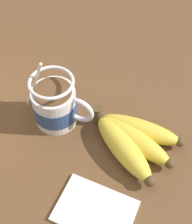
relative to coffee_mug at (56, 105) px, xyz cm
name	(u,v)px	position (x,y,z in cm)	size (l,w,h in cm)	color
table	(68,146)	(3.97, -3.79, -6.23)	(137.34, 137.34, 3.93)	brown
coffee_mug	(56,105)	(0.00, 0.00, 0.00)	(14.57, 8.29, 14.13)	silver
banana_bunch	(132,140)	(15.28, -0.11, -2.24)	(17.81, 13.19, 4.41)	#4C381E
napkin	(95,211)	(14.23, -14.07, -3.97)	(12.30, 8.67, 0.60)	white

